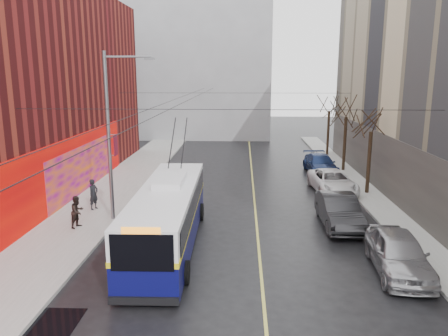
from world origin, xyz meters
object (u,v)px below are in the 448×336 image
object	(u,v)px
trolleybus	(168,215)
parked_car_c	(332,181)
tree_mid	(347,107)
parked_car_b	(339,211)
pedestrian_b	(77,212)
parked_car_a	(399,253)
streetlight_pole	(111,133)
pedestrian_a	(94,194)
tree_far	(330,103)
following_car	(177,173)
tree_near	(372,120)
parked_car_d	(320,164)

from	to	relation	value
trolleybus	parked_car_c	bearing A→B (deg)	45.10
tree_mid	trolleybus	xyz separation A→B (m)	(-11.69, -16.36, -3.74)
parked_car_b	pedestrian_b	distance (m)	13.54
parked_car_a	parked_car_b	world-z (taller)	parked_car_a
streetlight_pole	parked_car_b	size ratio (longest dim) A/B	1.78
tree_mid	parked_car_a	world-z (taller)	tree_mid
streetlight_pole	pedestrian_a	bearing A→B (deg)	137.14
tree_mid	pedestrian_b	bearing A→B (deg)	-139.17
tree_far	trolleybus	size ratio (longest dim) A/B	0.57
parked_car_b	pedestrian_a	world-z (taller)	pedestrian_a
following_car	parked_car_a	bearing A→B (deg)	-53.65
tree_mid	pedestrian_a	size ratio (longest dim) A/B	3.76
tree_far	following_car	distance (m)	17.73
pedestrian_b	tree_far	bearing A→B (deg)	-17.75
tree_near	trolleybus	bearing A→B (deg)	-141.32
following_car	pedestrian_b	xyz separation A→B (m)	(-3.60, -10.32, 0.29)
parked_car_b	tree_mid	bearing A→B (deg)	76.28
parked_car_b	pedestrian_a	bearing A→B (deg)	172.08
parked_car_b	pedestrian_b	size ratio (longest dim) A/B	3.05
tree_near	pedestrian_a	distance (m)	17.88
tree_mid	pedestrian_b	distance (m)	22.46
tree_mid	following_car	size ratio (longest dim) A/B	1.65
pedestrian_b	streetlight_pole	bearing A→B (deg)	-27.32
following_car	parked_car_c	bearing A→B (deg)	-13.28
parked_car_b	following_car	distance (m)	13.48
tree_near	parked_car_d	world-z (taller)	tree_near
trolleybus	parked_car_a	bearing A→B (deg)	-14.71
tree_mid	tree_near	bearing A→B (deg)	-90.00
tree_far	parked_car_c	size ratio (longest dim) A/B	1.22
tree_far	parked_car_d	world-z (taller)	tree_far
parked_car_a	parked_car_c	distance (m)	12.23
pedestrian_b	pedestrian_a	bearing A→B (deg)	23.75
tree_near	parked_car_c	world-z (taller)	tree_near
streetlight_pole	tree_far	xyz separation A→B (m)	(15.14, 20.00, 0.30)
tree_far	trolleybus	world-z (taller)	tree_far
tree_far	parked_car_d	distance (m)	9.11
parked_car_c	parked_car_d	bearing A→B (deg)	83.40
parked_car_c	tree_far	bearing A→B (deg)	76.12
tree_mid	parked_car_a	size ratio (longest dim) A/B	1.36
streetlight_pole	trolleybus	xyz separation A→B (m)	(3.44, -3.36, -3.34)
tree_far	parked_car_b	xyz separation A→B (m)	(-3.20, -20.25, -4.31)
tree_near	pedestrian_b	size ratio (longest dim) A/B	3.86
tree_near	following_car	bearing A→B (deg)	167.49
parked_car_b	trolleybus	bearing A→B (deg)	-160.05
trolleybus	following_car	distance (m)	12.37
trolleybus	following_car	world-z (taller)	trolleybus
tree_far	pedestrian_b	size ratio (longest dim) A/B	3.96
parked_car_c	pedestrian_b	distance (m)	16.51
parked_car_b	pedestrian_b	world-z (taller)	pedestrian_b
streetlight_pole	pedestrian_b	bearing A→B (deg)	-137.49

